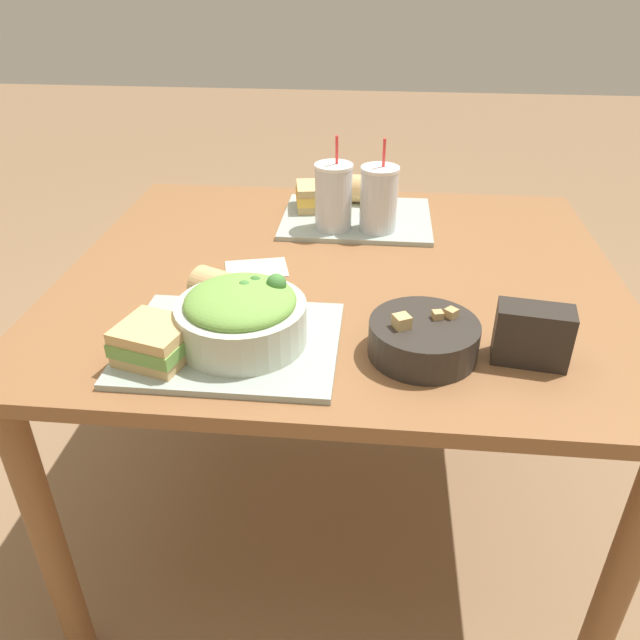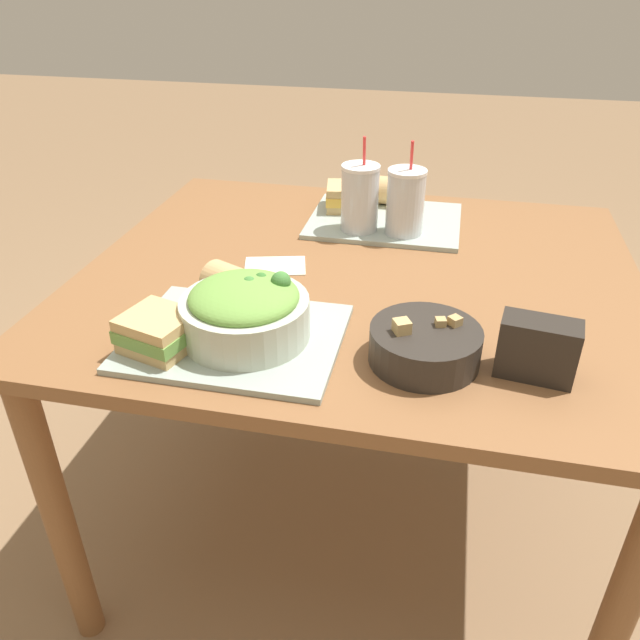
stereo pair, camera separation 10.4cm
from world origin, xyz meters
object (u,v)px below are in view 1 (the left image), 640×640
napkin_folded (256,269)px  chip_bag (532,335)px  baguette_far (355,188)px  salad_bowl (242,315)px  sandwich_near (155,342)px  drink_cup_red (379,201)px  baguette_near (229,292)px  drink_cup_dark (333,199)px  sandwich_far (316,196)px  soup_bowl (423,337)px

napkin_folded → chip_bag: bearing=-29.6°
baguette_far → chip_bag: bearing=-150.6°
salad_bowl → chip_bag: size_ratio=1.72×
salad_bowl → baguette_far: (0.16, 0.72, -0.02)m
salad_bowl → sandwich_near: salad_bowl is taller
drink_cup_red → chip_bag: 0.59m
salad_bowl → sandwich_near: 0.15m
baguette_near → drink_cup_dark: drink_cup_dark is taller
baguette_far → sandwich_far: bearing=124.5°
baguette_near → baguette_far: (0.21, 0.61, 0.00)m
sandwich_near → drink_cup_dark: drink_cup_dark is taller
salad_bowl → napkin_folded: 0.31m
salad_bowl → soup_bowl: 0.32m
drink_cup_dark → chip_bag: (0.38, -0.53, -0.04)m
soup_bowl → drink_cup_dark: bearing=110.7°
sandwich_far → drink_cup_dark: size_ratio=0.55×
chip_bag → napkin_folded: bearing=158.8°
sandwich_near → baguette_far: 0.84m
baguette_near → drink_cup_red: size_ratio=0.70×
chip_bag → napkin_folded: size_ratio=0.86×
baguette_far → drink_cup_dark: bearing=171.4°
salad_bowl → baguette_far: salad_bowl is taller
salad_bowl → sandwich_near: (-0.14, -0.07, -0.02)m
drink_cup_dark → napkin_folded: drink_cup_dark is taller
baguette_far → chip_bag: 0.79m
drink_cup_dark → napkin_folded: (-0.15, -0.22, -0.09)m
soup_bowl → sandwich_near: bearing=-170.9°
soup_bowl → drink_cup_red: size_ratio=0.84×
sandwich_near → baguette_far: size_ratio=1.22×
sandwich_near → drink_cup_dark: size_ratio=0.63×
drink_cup_dark → drink_cup_red: 0.11m
baguette_near → drink_cup_dark: bearing=4.0°
sandwich_near → drink_cup_red: bearing=74.6°
sandwich_near → baguette_far: (0.30, 0.79, 0.01)m
baguette_near → baguette_far: 0.65m
soup_bowl → sandwich_near: soup_bowl is taller
drink_cup_dark → drink_cup_red: bearing=0.0°
salad_bowl → baguette_far: bearing=77.4°
drink_cup_dark → napkin_folded: bearing=-124.0°
chip_bag → napkin_folded: (-0.53, 0.30, -0.05)m
sandwich_near → salad_bowl: bearing=42.1°
baguette_far → drink_cup_dark: 0.20m
sandwich_far → drink_cup_red: 0.22m
soup_bowl → chip_bag: size_ratio=1.43×
soup_bowl → sandwich_far: size_ratio=1.51×
napkin_folded → sandwich_near: bearing=-105.2°
soup_bowl → napkin_folded: size_ratio=1.24×
sandwich_far → sandwich_near: bearing=-114.9°
baguette_near → chip_bag: size_ratio=1.19×
soup_bowl → sandwich_far: bearing=111.1°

